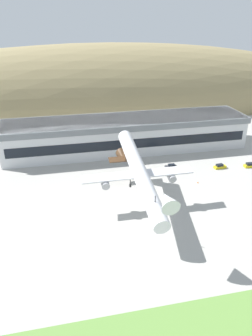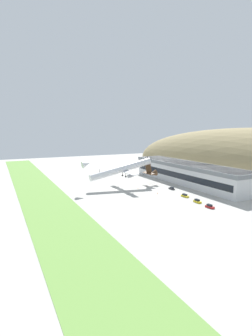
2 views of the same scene
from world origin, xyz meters
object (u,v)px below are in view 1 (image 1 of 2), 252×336
object	(u,v)px
terminal_building	(127,132)
service_car_0	(220,166)
cargo_airplane	(139,173)
service_car_2	(250,165)
traffic_cone_1	(155,193)
traffic_cone_0	(198,182)
service_car_3	(171,166)

from	to	relation	value
terminal_building	service_car_0	size ratio (longest dim) A/B	21.24
cargo_airplane	service_car_2	bearing A→B (deg)	20.96
terminal_building	traffic_cone_1	size ratio (longest dim) A/B	173.71
service_car_2	traffic_cone_0	xyz separation A→B (m)	(-24.33, -7.78, -0.41)
traffic_cone_0	cargo_airplane	bearing A→B (deg)	-155.87
service_car_2	traffic_cone_0	world-z (taller)	service_car_2
traffic_cone_0	traffic_cone_1	bearing A→B (deg)	-167.17
service_car_0	traffic_cone_0	size ratio (longest dim) A/B	8.18
service_car_0	traffic_cone_0	world-z (taller)	service_car_0
cargo_airplane	service_car_0	xyz separation A→B (m)	(36.55, 19.91, -10.69)
service_car_2	service_car_3	distance (m)	29.78
service_car_0	traffic_cone_1	distance (m)	31.90
service_car_2	traffic_cone_0	size ratio (longest dim) A/B	7.86
service_car_3	traffic_cone_1	xyz separation A→B (m)	(-11.40, -17.27, -0.33)
traffic_cone_0	traffic_cone_1	size ratio (longest dim) A/B	1.00
service_car_2	traffic_cone_1	distance (m)	42.21
terminal_building	service_car_3	world-z (taller)	terminal_building
service_car_3	traffic_cone_0	distance (m)	14.42
cargo_airplane	traffic_cone_1	world-z (taller)	cargo_airplane
cargo_airplane	traffic_cone_1	size ratio (longest dim) A/B	89.18
service_car_0	service_car_2	xyz separation A→B (m)	(11.49, -1.51, 0.01)
terminal_building	service_car_2	xyz separation A→B (m)	(41.44, -27.49, -7.00)
terminal_building	service_car_3	bearing A→B (deg)	-60.63
terminal_building	traffic_cone_0	size ratio (longest dim) A/B	173.71
terminal_building	cargo_airplane	xyz separation A→B (m)	(-6.60, -45.89, 3.68)
service_car_0	cargo_airplane	bearing A→B (deg)	-151.42
terminal_building	cargo_airplane	distance (m)	46.51
terminal_building	service_car_2	size ratio (longest dim) A/B	22.10
service_car_0	traffic_cone_0	xyz separation A→B (m)	(-12.84, -9.29, -0.40)
terminal_building	service_car_0	world-z (taller)	terminal_building
service_car_3	traffic_cone_1	bearing A→B (deg)	-123.42
cargo_airplane	service_car_0	distance (m)	42.97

